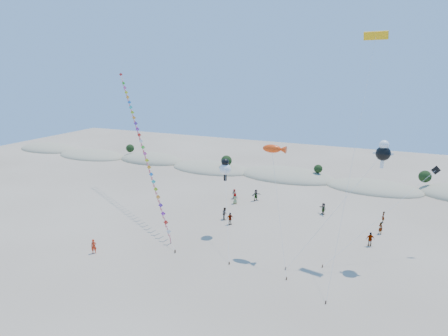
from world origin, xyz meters
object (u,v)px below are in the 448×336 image
kite_train (141,139)px  parafoil_kite (375,40)px  flyer_foreground (94,246)px  fish_kite (274,149)px

kite_train → parafoil_kite: size_ratio=0.98×
kite_train → parafoil_kite: 33.85m
kite_train → parafoil_kite: (31.21, -2.02, 12.93)m
kite_train → flyer_foreground: 18.44m
parafoil_kite → flyer_foreground: 37.72m
fish_kite → flyer_foreground: fish_kite is taller
parafoil_kite → flyer_foreground: parafoil_kite is taller
fish_kite → flyer_foreground: 23.22m
flyer_foreground → parafoil_kite: bearing=-14.8°
flyer_foreground → fish_kite: bearing=-14.8°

